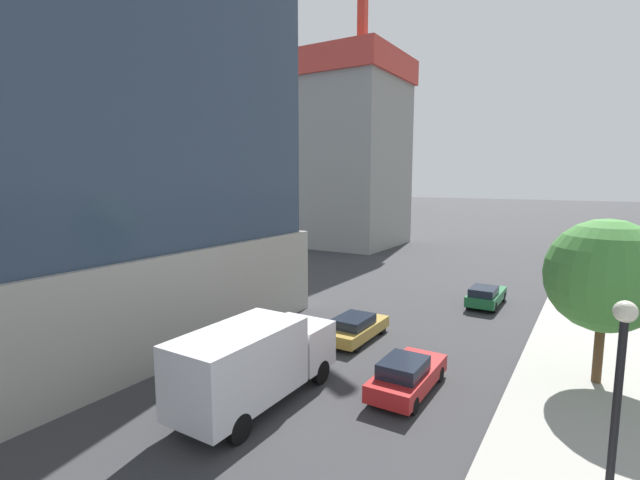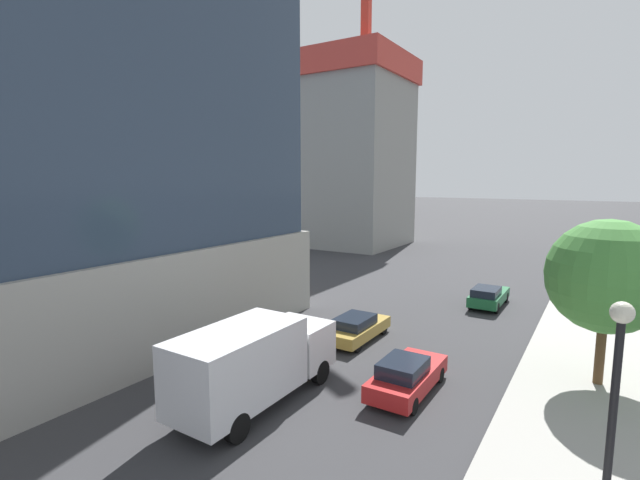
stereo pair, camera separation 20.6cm
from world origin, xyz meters
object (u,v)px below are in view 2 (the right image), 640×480
(car_red, at_px, (407,376))
(street_tree, at_px, (607,276))
(car_gold, at_px, (356,328))
(box_truck, at_px, (253,360))
(street_lamp, at_px, (614,398))
(construction_building, at_px, (352,142))
(car_green, at_px, (488,296))

(car_red, bearing_deg, street_tree, 36.39)
(street_tree, distance_m, car_red, 8.73)
(car_red, height_order, car_gold, car_red)
(car_gold, distance_m, box_truck, 8.15)
(street_lamp, xyz_separation_m, box_truck, (-10.91, 1.56, -2.20))
(construction_building, relative_size, car_green, 7.30)
(street_lamp, height_order, street_tree, street_tree)
(street_lamp, distance_m, car_red, 9.11)
(car_green, height_order, car_gold, car_green)
(construction_building, height_order, street_lamp, construction_building)
(construction_building, xyz_separation_m, car_gold, (16.74, -30.37, -12.19))
(construction_building, distance_m, street_tree, 41.41)
(street_tree, bearing_deg, car_gold, -177.26)
(construction_building, xyz_separation_m, car_green, (21.14, -20.22, -12.14))
(street_tree, distance_m, car_green, 12.14)
(street_tree, distance_m, box_truck, 14.02)
(street_tree, bearing_deg, car_green, 123.24)
(construction_building, bearing_deg, car_gold, -61.14)
(street_lamp, relative_size, car_green, 1.30)
(street_lamp, bearing_deg, construction_building, 124.65)
(street_lamp, distance_m, box_truck, 11.24)
(car_red, relative_size, box_truck, 0.62)
(construction_building, xyz_separation_m, box_truck, (16.74, -38.45, -11.11))
(car_red, relative_size, car_gold, 1.01)
(box_truck, bearing_deg, car_red, 41.80)
(street_lamp, relative_size, car_gold, 1.30)
(street_lamp, height_order, box_truck, street_lamp)
(car_gold, relative_size, box_truck, 0.62)
(car_gold, bearing_deg, car_green, 66.56)
(street_lamp, height_order, car_gold, street_lamp)
(street_tree, relative_size, car_gold, 1.50)
(box_truck, bearing_deg, car_green, 76.43)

